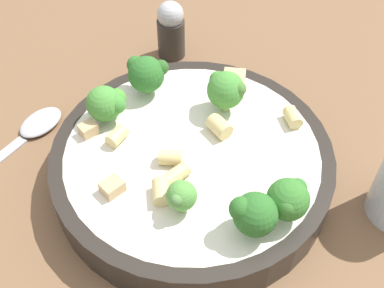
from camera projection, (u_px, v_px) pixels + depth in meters
name	position (u px, v px, depth m)	size (l,w,h in m)	color
ground_plane	(192.00, 176.00, 0.51)	(2.00, 2.00, 0.00)	brown
pasta_bowl	(192.00, 162.00, 0.49)	(0.28, 0.28, 0.04)	#28231E
broccoli_floret_0	(288.00, 199.00, 0.41)	(0.04, 0.04, 0.04)	#9EC175
broccoli_floret_1	(107.00, 103.00, 0.49)	(0.04, 0.04, 0.04)	#9EC175
broccoli_floret_2	(147.00, 73.00, 0.52)	(0.04, 0.05, 0.05)	#9EC175
broccoli_floret_3	(254.00, 214.00, 0.40)	(0.04, 0.04, 0.04)	#84AD60
broccoli_floret_4	(226.00, 89.00, 0.49)	(0.04, 0.04, 0.05)	#93B766
broccoli_floret_5	(182.00, 197.00, 0.42)	(0.03, 0.03, 0.03)	#93B766
rigatoni_0	(161.00, 192.00, 0.43)	(0.02, 0.02, 0.02)	#E0C67F
rigatoni_1	(170.00, 157.00, 0.46)	(0.02, 0.02, 0.02)	#E0C67F
rigatoni_2	(293.00, 117.00, 0.50)	(0.01, 0.01, 0.02)	#E0C67F
rigatoni_3	(175.00, 176.00, 0.45)	(0.01, 0.01, 0.03)	#E0C67F
rigatoni_4	(219.00, 127.00, 0.49)	(0.02, 0.02, 0.02)	#E0C67F
rigatoni_5	(117.00, 136.00, 0.48)	(0.01, 0.01, 0.02)	#E0C67F
chicken_chunk_0	(88.00, 129.00, 0.49)	(0.02, 0.01, 0.01)	tan
chicken_chunk_1	(234.00, 82.00, 0.53)	(0.03, 0.02, 0.02)	tan
chicken_chunk_2	(112.00, 187.00, 0.44)	(0.02, 0.02, 0.01)	tan
pepper_shaker	(171.00, 30.00, 0.62)	(0.04, 0.04, 0.08)	#332D28
spoon	(26.00, 134.00, 0.54)	(0.15, 0.13, 0.01)	#B2B2B7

